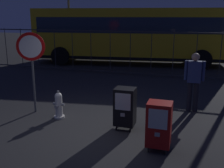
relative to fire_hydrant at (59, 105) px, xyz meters
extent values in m
plane|color=#262628|center=(1.01, -0.67, -0.35)|extent=(60.00, 60.00, 0.00)
cylinder|color=silver|center=(0.00, 0.00, -0.33)|extent=(0.28, 0.28, 0.05)
cylinder|color=silver|center=(0.00, 0.00, -0.03)|extent=(0.19, 0.19, 0.55)
sphere|color=silver|center=(0.00, 0.00, 0.25)|extent=(0.19, 0.19, 0.19)
cylinder|color=gray|center=(0.00, 0.00, 0.37)|extent=(0.06, 0.06, 0.05)
cylinder|color=gray|center=(0.00, -0.13, 0.00)|extent=(0.09, 0.08, 0.09)
cylinder|color=gray|center=(-0.13, 0.00, 0.03)|extent=(0.07, 0.07, 0.07)
cylinder|color=gray|center=(0.13, 0.00, 0.03)|extent=(0.07, 0.07, 0.07)
cylinder|color=black|center=(2.61, -1.16, -0.29)|extent=(0.04, 0.04, 0.12)
cylinder|color=black|center=(2.95, -1.16, -0.29)|extent=(0.04, 0.04, 0.12)
cylinder|color=black|center=(2.61, -0.88, -0.29)|extent=(0.04, 0.04, 0.12)
cylinder|color=black|center=(2.95, -0.88, -0.29)|extent=(0.04, 0.04, 0.12)
cube|color=#9E1411|center=(2.78, -1.02, 0.22)|extent=(0.48, 0.40, 0.90)
cube|color=#B2B7BF|center=(2.78, -1.23, 0.40)|extent=(0.36, 0.01, 0.40)
cube|color=gray|center=(2.78, -1.23, 0.08)|extent=(0.10, 0.02, 0.08)
cylinder|color=black|center=(1.70, -0.34, -0.29)|extent=(0.04, 0.04, 0.12)
cylinder|color=black|center=(2.03, -0.34, -0.29)|extent=(0.04, 0.04, 0.12)
cylinder|color=black|center=(1.70, -0.06, -0.29)|extent=(0.04, 0.04, 0.12)
cylinder|color=black|center=(2.03, -0.06, -0.29)|extent=(0.04, 0.04, 0.12)
cube|color=black|center=(1.87, -0.20, 0.22)|extent=(0.48, 0.40, 0.90)
cube|color=#B2B7BF|center=(1.87, -0.40, 0.40)|extent=(0.36, 0.01, 0.40)
cube|color=gray|center=(1.87, -0.41, 0.08)|extent=(0.10, 0.02, 0.08)
cylinder|color=#4C4F54|center=(-0.86, 0.21, 0.75)|extent=(0.06, 0.06, 2.20)
cylinder|color=red|center=(-0.86, 0.19, 1.50)|extent=(0.71, 0.31, 0.76)
cylinder|color=white|center=(-0.86, 0.18, 1.50)|extent=(0.56, 0.23, 0.60)
cylinder|color=black|center=(3.28, 1.58, 0.07)|extent=(0.14, 0.14, 0.85)
cylinder|color=black|center=(3.46, 1.58, 0.07)|extent=(0.14, 0.14, 0.85)
cube|color=navy|center=(3.37, 1.58, 0.80)|extent=(0.36, 0.20, 0.60)
sphere|color=tan|center=(3.37, 1.58, 1.21)|extent=(0.22, 0.22, 0.22)
cylinder|color=navy|center=(3.14, 1.58, 0.83)|extent=(0.09, 0.09, 0.55)
cylinder|color=navy|center=(3.60, 1.58, 0.83)|extent=(0.09, 0.09, 0.55)
cube|color=#2D2D33|center=(1.01, 5.76, 1.60)|extent=(18.00, 0.04, 0.05)
cube|color=#2D2D33|center=(1.01, 5.76, -0.25)|extent=(18.00, 0.04, 0.05)
cylinder|color=#2D2D33|center=(-6.09, 5.76, 0.65)|extent=(0.03, 0.03, 2.00)
cylinder|color=#2D2D33|center=(-5.14, 5.76, 0.65)|extent=(0.03, 0.03, 2.00)
cylinder|color=#2D2D33|center=(-4.20, 5.76, 0.65)|extent=(0.03, 0.03, 2.00)
cylinder|color=#2D2D33|center=(-3.25, 5.76, 0.65)|extent=(0.03, 0.03, 2.00)
cylinder|color=#2D2D33|center=(-2.30, 5.76, 0.65)|extent=(0.03, 0.03, 2.00)
cylinder|color=#2D2D33|center=(-1.35, 5.76, 0.65)|extent=(0.03, 0.03, 2.00)
cylinder|color=#2D2D33|center=(-0.41, 5.76, 0.65)|extent=(0.03, 0.03, 2.00)
cylinder|color=#2D2D33|center=(0.54, 5.76, 0.65)|extent=(0.03, 0.03, 2.00)
cylinder|color=#2D2D33|center=(1.49, 5.76, 0.65)|extent=(0.03, 0.03, 2.00)
cylinder|color=#2D2D33|center=(2.44, 5.76, 0.65)|extent=(0.03, 0.03, 2.00)
cylinder|color=#2D2D33|center=(3.38, 5.76, 0.65)|extent=(0.03, 0.03, 2.00)
cylinder|color=#2D2D33|center=(4.33, 5.76, 0.65)|extent=(0.03, 0.03, 2.00)
cube|color=gold|center=(-0.16, 8.76, 1.32)|extent=(10.74, 3.92, 2.65)
cube|color=#1E2838|center=(-0.16, 8.76, 1.80)|extent=(10.12, 3.85, 0.80)
cube|color=black|center=(-0.16, 8.76, 0.10)|extent=(10.54, 3.90, 0.16)
cylinder|color=black|center=(3.65, 8.02, 0.15)|extent=(1.03, 0.41, 1.00)
cylinder|color=black|center=(3.31, 10.50, 0.15)|extent=(1.03, 0.41, 1.00)
cylinder|color=black|center=(-3.63, 7.01, 0.15)|extent=(1.03, 0.41, 1.00)
cylinder|color=black|center=(-3.97, 9.49, 0.15)|extent=(1.03, 0.41, 1.00)
camera|label=1|loc=(3.39, -6.11, 2.33)|focal=43.63mm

